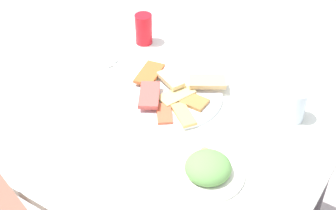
{
  "coord_description": "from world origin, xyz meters",
  "views": [
    {
      "loc": [
        -0.65,
        0.99,
        1.82
      ],
      "look_at": [
        0.02,
        -0.05,
        0.77
      ],
      "focal_mm": 53.07,
      "sensor_mm": 36.0,
      "label": 1
    }
  ],
  "objects_px": {
    "pide_platter": "(173,94)",
    "soda_can": "(144,29)",
    "dining_table": "(165,141)",
    "fork": "(102,50)",
    "salad_plate_greens": "(208,169)",
    "drinking_glass": "(295,105)",
    "spoon": "(96,55)",
    "paper_napkin": "(100,53)"
  },
  "relations": [
    {
      "from": "pide_platter",
      "to": "paper_napkin",
      "type": "height_order",
      "value": "pide_platter"
    },
    {
      "from": "salad_plate_greens",
      "to": "paper_napkin",
      "type": "xyz_separation_m",
      "value": [
        0.65,
        -0.31,
        -0.02
      ]
    },
    {
      "from": "soda_can",
      "to": "drinking_glass",
      "type": "height_order",
      "value": "soda_can"
    },
    {
      "from": "drinking_glass",
      "to": "spoon",
      "type": "relative_size",
      "value": 0.57
    },
    {
      "from": "salad_plate_greens",
      "to": "soda_can",
      "type": "xyz_separation_m",
      "value": [
        0.55,
        -0.47,
        0.04
      ]
    },
    {
      "from": "pide_platter",
      "to": "dining_table",
      "type": "bearing_deg",
      "value": 111.0
    },
    {
      "from": "salad_plate_greens",
      "to": "fork",
      "type": "height_order",
      "value": "salad_plate_greens"
    },
    {
      "from": "dining_table",
      "to": "soda_can",
      "type": "xyz_separation_m",
      "value": [
        0.33,
        -0.35,
        0.14
      ]
    },
    {
      "from": "pide_platter",
      "to": "salad_plate_greens",
      "type": "bearing_deg",
      "value": 138.34
    },
    {
      "from": "pide_platter",
      "to": "soda_can",
      "type": "bearing_deg",
      "value": -39.11
    },
    {
      "from": "pide_platter",
      "to": "spoon",
      "type": "distance_m",
      "value": 0.38
    },
    {
      "from": "soda_can",
      "to": "fork",
      "type": "xyz_separation_m",
      "value": [
        0.1,
        0.14,
        -0.06
      ]
    },
    {
      "from": "salad_plate_greens",
      "to": "pide_platter",
      "type": "bearing_deg",
      "value": -41.66
    },
    {
      "from": "paper_napkin",
      "to": "fork",
      "type": "height_order",
      "value": "fork"
    },
    {
      "from": "paper_napkin",
      "to": "spoon",
      "type": "xyz_separation_m",
      "value": [
        0.0,
        0.02,
        0.0
      ]
    },
    {
      "from": "dining_table",
      "to": "spoon",
      "type": "xyz_separation_m",
      "value": [
        0.42,
        -0.17,
        0.09
      ]
    },
    {
      "from": "pide_platter",
      "to": "spoon",
      "type": "bearing_deg",
      "value": -7.59
    },
    {
      "from": "soda_can",
      "to": "pide_platter",
      "type": "bearing_deg",
      "value": 140.89
    },
    {
      "from": "salad_plate_greens",
      "to": "dining_table",
      "type": "bearing_deg",
      "value": -27.77
    },
    {
      "from": "salad_plate_greens",
      "to": "fork",
      "type": "xyz_separation_m",
      "value": [
        0.65,
        -0.33,
        -0.02
      ]
    },
    {
      "from": "salad_plate_greens",
      "to": "paper_napkin",
      "type": "relative_size",
      "value": 1.89
    },
    {
      "from": "soda_can",
      "to": "paper_napkin",
      "type": "relative_size",
      "value": 1.08
    },
    {
      "from": "soda_can",
      "to": "drinking_glass",
      "type": "relative_size",
      "value": 1.12
    },
    {
      "from": "dining_table",
      "to": "fork",
      "type": "relative_size",
      "value": 5.49
    },
    {
      "from": "soda_can",
      "to": "drinking_glass",
      "type": "bearing_deg",
      "value": 170.97
    },
    {
      "from": "pide_platter",
      "to": "spoon",
      "type": "height_order",
      "value": "pide_platter"
    },
    {
      "from": "pide_platter",
      "to": "paper_napkin",
      "type": "bearing_deg",
      "value": -10.26
    },
    {
      "from": "pide_platter",
      "to": "fork",
      "type": "bearing_deg",
      "value": -12.89
    },
    {
      "from": "salad_plate_greens",
      "to": "paper_napkin",
      "type": "height_order",
      "value": "salad_plate_greens"
    },
    {
      "from": "salad_plate_greens",
      "to": "soda_can",
      "type": "bearing_deg",
      "value": -40.39
    },
    {
      "from": "salad_plate_greens",
      "to": "fork",
      "type": "bearing_deg",
      "value": -26.85
    },
    {
      "from": "soda_can",
      "to": "fork",
      "type": "relative_size",
      "value": 0.64
    },
    {
      "from": "soda_can",
      "to": "drinking_glass",
      "type": "xyz_separation_m",
      "value": [
        -0.66,
        0.11,
        -0.01
      ]
    },
    {
      "from": "spoon",
      "to": "drinking_glass",
      "type": "bearing_deg",
      "value": -156.98
    },
    {
      "from": "fork",
      "to": "drinking_glass",
      "type": "bearing_deg",
      "value": -159.02
    },
    {
      "from": "fork",
      "to": "spoon",
      "type": "distance_m",
      "value": 0.04
    },
    {
      "from": "drinking_glass",
      "to": "salad_plate_greens",
      "type": "bearing_deg",
      "value": 72.69
    },
    {
      "from": "pide_platter",
      "to": "salad_plate_greens",
      "type": "relative_size",
      "value": 1.6
    },
    {
      "from": "salad_plate_greens",
      "to": "spoon",
      "type": "xyz_separation_m",
      "value": [
        0.65,
        -0.29,
        -0.02
      ]
    },
    {
      "from": "fork",
      "to": "paper_napkin",
      "type": "bearing_deg",
      "value": 108.37
    },
    {
      "from": "paper_napkin",
      "to": "fork",
      "type": "relative_size",
      "value": 0.59
    },
    {
      "from": "salad_plate_greens",
      "to": "drinking_glass",
      "type": "relative_size",
      "value": 1.97
    }
  ]
}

